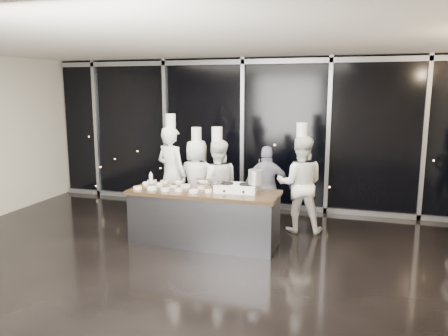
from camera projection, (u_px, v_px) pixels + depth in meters
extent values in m
plane|color=black|center=(184.00, 263.00, 6.45)|extent=(9.00, 9.00, 0.00)
cube|color=beige|center=(244.00, 133.00, 9.46)|extent=(9.00, 0.02, 3.20)
cube|color=silver|center=(180.00, 39.00, 5.88)|extent=(9.00, 7.00, 0.02)
cube|color=black|center=(243.00, 133.00, 9.40)|extent=(8.90, 0.04, 3.18)
cube|color=gray|center=(243.00, 62.00, 9.09)|extent=(8.90, 0.08, 0.10)
cube|color=gray|center=(242.00, 203.00, 9.63)|extent=(8.90, 0.08, 0.10)
cube|color=gray|center=(96.00, 129.00, 10.39)|extent=(0.08, 0.08, 3.20)
cube|color=gray|center=(165.00, 131.00, 9.87)|extent=(0.08, 0.08, 3.20)
cube|color=gray|center=(242.00, 133.00, 9.36)|extent=(0.08, 0.08, 3.20)
cube|color=gray|center=(328.00, 136.00, 8.84)|extent=(0.08, 0.08, 3.20)
cube|color=gray|center=(425.00, 139.00, 8.33)|extent=(0.08, 0.08, 3.20)
cube|color=#3A3B40|center=(204.00, 219.00, 7.22)|extent=(2.40, 0.80, 0.84)
cube|color=#3C2B19|center=(204.00, 192.00, 7.14)|extent=(2.46, 0.86, 0.06)
cube|color=silver|center=(236.00, 188.00, 7.06)|extent=(0.70, 0.46, 0.12)
cylinder|color=black|center=(226.00, 183.00, 7.08)|extent=(0.24, 0.24, 0.02)
cylinder|color=black|center=(246.00, 184.00, 7.01)|extent=(0.24, 0.24, 0.02)
cylinder|color=black|center=(224.00, 191.00, 6.89)|extent=(0.04, 0.02, 0.04)
cylinder|color=black|center=(243.00, 192.00, 6.82)|extent=(0.04, 0.02, 0.04)
cylinder|color=slate|center=(216.00, 181.00, 7.12)|extent=(0.30, 0.30, 0.05)
cube|color=#4C2B14|center=(202.00, 179.00, 7.17)|extent=(0.21, 0.05, 0.02)
cylinder|color=#A5A5A8|center=(256.00, 177.00, 6.96)|extent=(0.25, 0.25, 0.23)
cylinder|color=silver|center=(138.00, 188.00, 7.24)|extent=(0.14, 0.14, 0.04)
cylinder|color=orange|center=(138.00, 187.00, 7.23)|extent=(0.11, 0.11, 0.01)
cylinder|color=silver|center=(146.00, 184.00, 7.55)|extent=(0.11, 0.11, 0.04)
cylinder|color=beige|center=(146.00, 183.00, 7.55)|extent=(0.09, 0.09, 0.01)
cylinder|color=silver|center=(152.00, 181.00, 7.75)|extent=(0.17, 0.17, 0.04)
cylinder|color=#381911|center=(152.00, 180.00, 7.75)|extent=(0.14, 0.14, 0.01)
cylinder|color=silver|center=(152.00, 188.00, 7.21)|extent=(0.16, 0.16, 0.04)
cylinder|color=beige|center=(152.00, 187.00, 7.21)|extent=(0.13, 0.13, 0.01)
cylinder|color=silver|center=(159.00, 185.00, 7.48)|extent=(0.13, 0.13, 0.04)
cylinder|color=tan|center=(159.00, 184.00, 7.48)|extent=(0.10, 0.10, 0.01)
cylinder|color=silver|center=(164.00, 182.00, 7.70)|extent=(0.14, 0.14, 0.04)
cylinder|color=#916648|center=(164.00, 181.00, 7.70)|extent=(0.11, 0.11, 0.01)
cylinder|color=silver|center=(165.00, 189.00, 7.13)|extent=(0.14, 0.14, 0.04)
cylinder|color=#C66C51|center=(165.00, 188.00, 7.12)|extent=(0.12, 0.12, 0.01)
cylinder|color=silver|center=(174.00, 186.00, 7.39)|extent=(0.13, 0.13, 0.04)
cylinder|color=black|center=(173.00, 185.00, 7.38)|extent=(0.11, 0.11, 0.01)
cylinder|color=silver|center=(179.00, 182.00, 7.65)|extent=(0.13, 0.13, 0.04)
cylinder|color=beige|center=(178.00, 182.00, 7.65)|extent=(0.11, 0.11, 0.01)
cylinder|color=silver|center=(179.00, 190.00, 7.08)|extent=(0.12, 0.12, 0.04)
cylinder|color=gold|center=(179.00, 189.00, 7.08)|extent=(0.10, 0.10, 0.01)
cylinder|color=silver|center=(186.00, 186.00, 7.36)|extent=(0.16, 0.16, 0.04)
cylinder|color=tan|center=(186.00, 185.00, 7.36)|extent=(0.13, 0.13, 0.01)
cylinder|color=silver|center=(194.00, 191.00, 6.99)|extent=(0.15, 0.15, 0.04)
cylinder|color=#BFB298|center=(194.00, 190.00, 6.99)|extent=(0.12, 0.12, 0.01)
cylinder|color=silver|center=(202.00, 187.00, 7.27)|extent=(0.14, 0.14, 0.04)
cylinder|color=#965944|center=(202.00, 186.00, 7.27)|extent=(0.11, 0.11, 0.01)
cylinder|color=silver|center=(208.00, 191.00, 7.00)|extent=(0.12, 0.12, 0.04)
cylinder|color=#FEC854|center=(208.00, 190.00, 7.00)|extent=(0.10, 0.10, 0.01)
cylinder|color=silver|center=(151.00, 179.00, 7.65)|extent=(0.06, 0.06, 0.17)
cone|color=silver|center=(151.00, 173.00, 7.63)|extent=(0.05, 0.05, 0.06)
imported|color=silver|center=(172.00, 175.00, 8.34)|extent=(0.79, 0.66, 1.85)
cylinder|color=silver|center=(170.00, 121.00, 8.15)|extent=(0.25, 0.25, 0.26)
imported|color=silver|center=(197.00, 180.00, 8.44)|extent=(0.81, 0.56, 1.60)
cylinder|color=silver|center=(196.00, 134.00, 8.28)|extent=(0.20, 0.20, 0.26)
imported|color=silver|center=(217.00, 185.00, 7.92)|extent=(0.95, 0.84, 1.65)
cylinder|color=silver|center=(217.00, 134.00, 7.75)|extent=(0.24, 0.24, 0.26)
imported|color=black|center=(267.00, 187.00, 8.09)|extent=(0.94, 0.52, 1.51)
imported|color=silver|center=(300.00, 184.00, 7.78)|extent=(0.93, 0.77, 1.74)
cylinder|color=silver|center=(302.00, 130.00, 7.60)|extent=(0.21, 0.21, 0.26)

